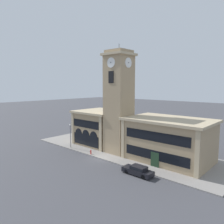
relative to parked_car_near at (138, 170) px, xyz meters
name	(u,v)px	position (x,y,z in m)	size (l,w,h in m)	color
ground_plane	(100,159)	(-9.35, 1.28, -0.75)	(300.00, 300.00, 0.00)	#424247
sidewalk_kerb	(124,150)	(-9.35, 8.30, -0.68)	(41.62, 14.04, 0.15)	gray
clock_tower	(119,103)	(-9.35, 6.56, 9.32)	(5.14, 5.14, 21.26)	tan
town_hall_left_wing	(101,127)	(-16.66, 8.80, 3.14)	(10.28, 9.68, 7.72)	tan
town_hall_right_wing	(168,140)	(0.32, 8.81, 3.09)	(14.99, 9.68, 7.63)	tan
parked_car_near	(138,170)	(0.00, 0.00, 0.00)	(4.91, 1.79, 1.43)	black
street_lamp	(70,132)	(-18.93, 1.96, 2.83)	(0.36, 0.36, 5.14)	#4C4C51
fire_hydrant	(91,152)	(-12.36, 1.77, -0.18)	(0.22, 0.22, 0.87)	red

